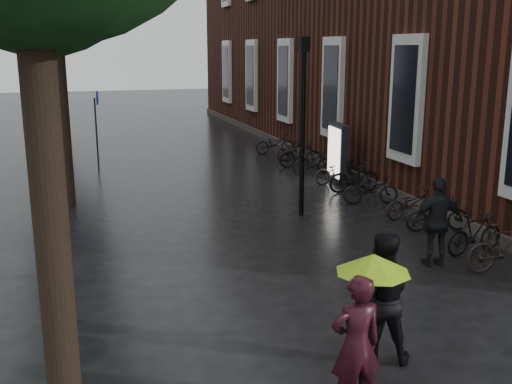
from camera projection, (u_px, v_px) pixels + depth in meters
name	position (u px, v px, depth m)	size (l,w,h in m)	color
brick_building	(403.00, 10.00, 26.03)	(10.20, 33.20, 12.00)	#38160F
person_burgundy	(356.00, 345.00, 7.29)	(0.67, 0.44, 1.83)	black
person_black	(381.00, 297.00, 8.57)	(0.94, 0.73, 1.94)	black
lime_umbrella	(373.00, 263.00, 7.67)	(0.99, 0.99, 1.47)	black
pedestrian_walking	(438.00, 222.00, 12.31)	(1.10, 0.46, 1.88)	black
parked_bicycles	(353.00, 178.00, 18.67)	(2.02, 14.97, 1.03)	black
ad_lightbox	(338.00, 153.00, 19.93)	(0.30, 1.32, 1.99)	black
lamp_post	(303.00, 110.00, 15.58)	(0.24, 0.24, 4.70)	black
cycle_sign	(97.00, 117.00, 22.07)	(0.15, 0.53, 2.89)	#262628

